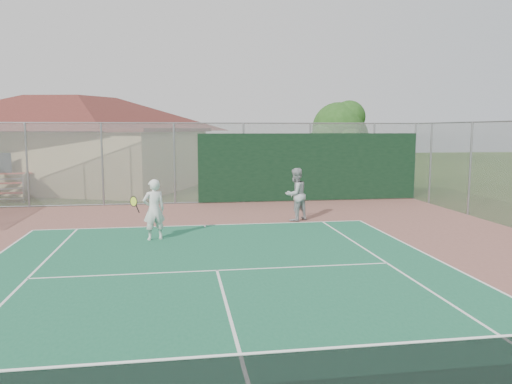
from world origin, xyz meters
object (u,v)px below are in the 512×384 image
player_white_front (154,210)px  player_grey_back (296,195)px  tree (340,130)px  clubhouse (73,133)px

player_white_front → player_grey_back: bearing=-171.6°
tree → player_grey_back: tree is taller
tree → player_grey_back: 11.44m
clubhouse → player_grey_back: 15.66m
tree → player_grey_back: bearing=-116.0°
player_grey_back → player_white_front: bearing=-5.2°
player_white_front → player_grey_back: player_grey_back is taller
clubhouse → player_grey_back: size_ratio=8.77×
player_white_front → tree: bearing=-145.9°
clubhouse → tree: clubhouse is taller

